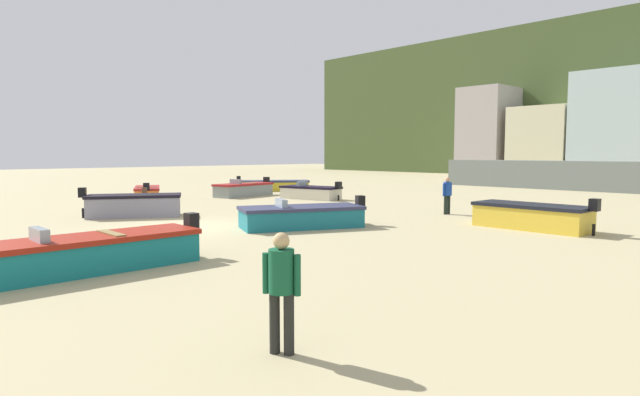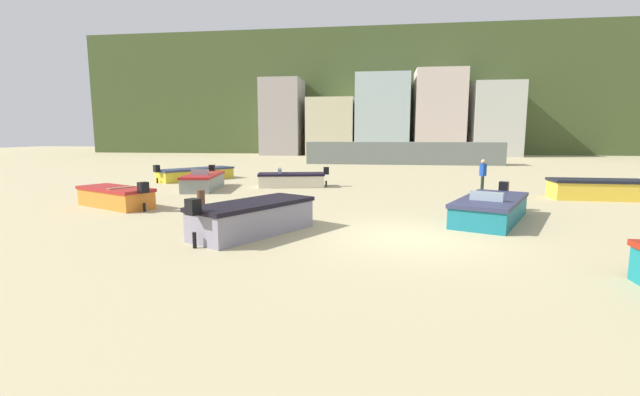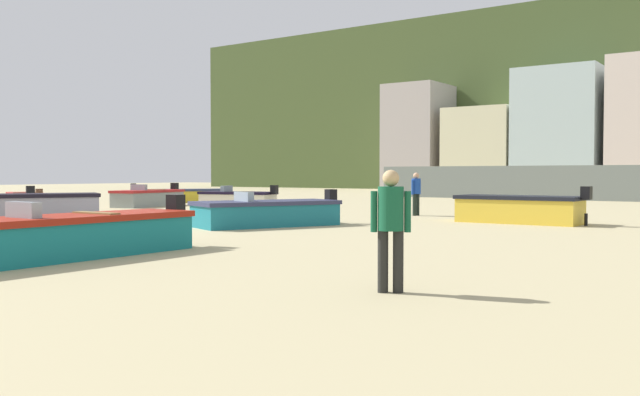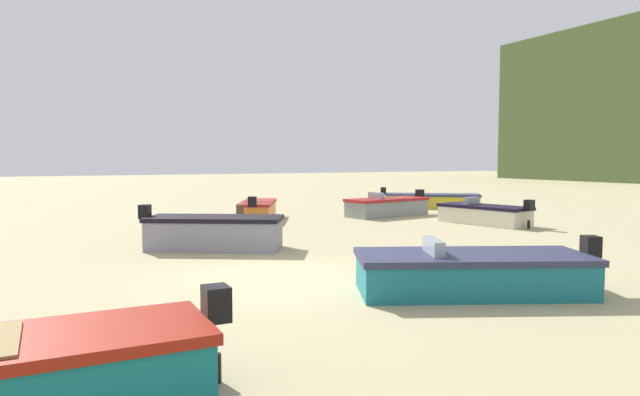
# 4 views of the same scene
# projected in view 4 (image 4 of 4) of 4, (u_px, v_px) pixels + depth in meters

# --- Properties ---
(ground_plane) EXTENTS (160.00, 160.00, 0.00)m
(ground_plane) POSITION_uv_depth(u_px,v_px,m) (279.00, 279.00, 11.73)
(ground_plane) COLOR tan
(boat_yellow_0) EXTENTS (3.94, 4.74, 1.06)m
(boat_yellow_0) POSITION_uv_depth(u_px,v_px,m) (432.00, 201.00, 28.67)
(boat_yellow_0) COLOR gold
(boat_yellow_0) RESTS_ON ground
(boat_grey_1) EXTENTS (2.11, 4.24, 1.12)m
(boat_grey_1) POSITION_uv_depth(u_px,v_px,m) (387.00, 207.00, 24.65)
(boat_grey_1) COLOR gray
(boat_grey_1) RESTS_ON ground
(boat_cream_4) EXTENTS (3.91, 2.17, 1.06)m
(boat_cream_4) POSITION_uv_depth(u_px,v_px,m) (484.00, 214.00, 21.58)
(boat_cream_4) COLOR beige
(boat_cream_4) RESTS_ON ground
(boat_grey_5) EXTENTS (3.15, 3.99, 1.25)m
(boat_grey_5) POSITION_uv_depth(u_px,v_px,m) (214.00, 233.00, 15.55)
(boat_grey_5) COLOR gray
(boat_grey_5) RESTS_ON ground
(boat_teal_6) EXTENTS (3.35, 4.65, 1.08)m
(boat_teal_6) POSITION_uv_depth(u_px,v_px,m) (472.00, 273.00, 10.45)
(boat_teal_6) COLOR #186D7C
(boat_teal_6) RESTS_ON ground
(boat_orange_7) EXTENTS (3.73, 2.73, 1.10)m
(boat_orange_7) POSITION_uv_depth(u_px,v_px,m) (258.00, 210.00, 23.17)
(boat_orange_7) COLOR orange
(boat_orange_7) RESTS_ON ground
(mooring_post_near_water) EXTENTS (0.25, 0.25, 1.04)m
(mooring_post_near_water) POSITION_uv_depth(u_px,v_px,m) (240.00, 221.00, 18.15)
(mooring_post_near_water) COLOR #4D3122
(mooring_post_near_water) RESTS_ON ground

